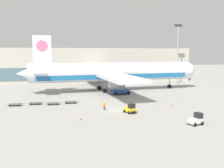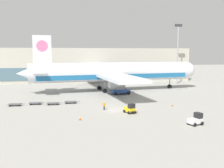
{
  "view_description": "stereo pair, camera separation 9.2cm",
  "coord_description": "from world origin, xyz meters",
  "px_view_note": "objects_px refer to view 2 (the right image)",
  "views": [
    {
      "loc": [
        -9.15,
        -50.67,
        11.7
      ],
      "look_at": [
        1.39,
        12.02,
        4.0
      ],
      "focal_mm": 40.0,
      "sensor_mm": 36.0,
      "label": 1
    },
    {
      "loc": [
        -9.06,
        -50.69,
        11.7
      ],
      "look_at": [
        1.39,
        12.02,
        4.0
      ],
      "focal_mm": 40.0,
      "sensor_mm": 36.0,
      "label": 2
    }
  ],
  "objects_px": {
    "baggage_dolly_third": "(53,103)",
    "ground_crew_near": "(104,105)",
    "baggage_tug_foreground": "(130,109)",
    "baggage_tug_mid": "(196,120)",
    "traffic_cone_near": "(80,118)",
    "light_mast": "(178,50)",
    "airplane_main": "(112,73)",
    "baggage_dolly_lead": "(15,104)",
    "baggage_dolly_trail": "(71,102)",
    "traffic_cone_far": "(172,105)",
    "baggage_dolly_second": "(35,103)",
    "scissor_lift_loader": "(120,87)"
  },
  "relations": [
    {
      "from": "baggage_dolly_second",
      "to": "ground_crew_near",
      "type": "bearing_deg",
      "value": -28.84
    },
    {
      "from": "airplane_main",
      "to": "traffic_cone_far",
      "type": "distance_m",
      "value": 27.42
    },
    {
      "from": "baggage_dolly_trail",
      "to": "traffic_cone_far",
      "type": "xyz_separation_m",
      "value": [
        22.62,
        -6.93,
        -0.08
      ]
    },
    {
      "from": "light_mast",
      "to": "baggage_tug_mid",
      "type": "xyz_separation_m",
      "value": [
        -20.95,
        -54.81,
        -12.5
      ]
    },
    {
      "from": "baggage_dolly_second",
      "to": "baggage_dolly_trail",
      "type": "relative_size",
      "value": 1.0
    },
    {
      "from": "baggage_dolly_lead",
      "to": "traffic_cone_far",
      "type": "bearing_deg",
      "value": -9.85
    },
    {
      "from": "baggage_dolly_lead",
      "to": "airplane_main",
      "type": "bearing_deg",
      "value": 36.7
    },
    {
      "from": "airplane_main",
      "to": "light_mast",
      "type": "bearing_deg",
      "value": 20.18
    },
    {
      "from": "baggage_tug_foreground",
      "to": "baggage_dolly_second",
      "type": "height_order",
      "value": "baggage_tug_foreground"
    },
    {
      "from": "baggage_tug_foreground",
      "to": "baggage_dolly_trail",
      "type": "height_order",
      "value": "baggage_tug_foreground"
    },
    {
      "from": "airplane_main",
      "to": "baggage_dolly_trail",
      "type": "height_order",
      "value": "airplane_main"
    },
    {
      "from": "baggage_dolly_lead",
      "to": "baggage_dolly_third",
      "type": "height_order",
      "value": "same"
    },
    {
      "from": "airplane_main",
      "to": "traffic_cone_near",
      "type": "distance_m",
      "value": 35.91
    },
    {
      "from": "baggage_tug_foreground",
      "to": "ground_crew_near",
      "type": "bearing_deg",
      "value": -148.92
    },
    {
      "from": "airplane_main",
      "to": "baggage_dolly_lead",
      "type": "relative_size",
      "value": 15.65
    },
    {
      "from": "traffic_cone_near",
      "to": "baggage_tug_mid",
      "type": "bearing_deg",
      "value": -18.36
    },
    {
      "from": "baggage_dolly_third",
      "to": "traffic_cone_near",
      "type": "bearing_deg",
      "value": -68.67
    },
    {
      "from": "traffic_cone_near",
      "to": "baggage_dolly_lead",
      "type": "bearing_deg",
      "value": 134.12
    },
    {
      "from": "scissor_lift_loader",
      "to": "traffic_cone_near",
      "type": "distance_m",
      "value": 29.72
    },
    {
      "from": "baggage_dolly_second",
      "to": "light_mast",
      "type": "bearing_deg",
      "value": 33.73
    },
    {
      "from": "baggage_dolly_trail",
      "to": "ground_crew_near",
      "type": "bearing_deg",
      "value": -50.13
    },
    {
      "from": "light_mast",
      "to": "ground_crew_near",
      "type": "height_order",
      "value": "light_mast"
    },
    {
      "from": "light_mast",
      "to": "baggage_tug_foreground",
      "type": "distance_m",
      "value": 55.46
    },
    {
      "from": "baggage_dolly_lead",
      "to": "baggage_dolly_trail",
      "type": "distance_m",
      "value": 12.47
    },
    {
      "from": "baggage_tug_foreground",
      "to": "baggage_dolly_lead",
      "type": "distance_m",
      "value": 26.51
    },
    {
      "from": "light_mast",
      "to": "scissor_lift_loader",
      "type": "distance_m",
      "value": 36.53
    },
    {
      "from": "baggage_tug_foreground",
      "to": "baggage_tug_mid",
      "type": "height_order",
      "value": "same"
    },
    {
      "from": "traffic_cone_far",
      "to": "ground_crew_near",
      "type": "bearing_deg",
      "value": -174.93
    },
    {
      "from": "airplane_main",
      "to": "scissor_lift_loader",
      "type": "relative_size",
      "value": 10.43
    },
    {
      "from": "scissor_lift_loader",
      "to": "baggage_dolly_third",
      "type": "height_order",
      "value": "scissor_lift_loader"
    },
    {
      "from": "baggage_dolly_lead",
      "to": "traffic_cone_far",
      "type": "height_order",
      "value": "traffic_cone_far"
    },
    {
      "from": "baggage_tug_foreground",
      "to": "ground_crew_near",
      "type": "relative_size",
      "value": 1.59
    },
    {
      "from": "baggage_tug_foreground",
      "to": "traffic_cone_near",
      "type": "relative_size",
      "value": 3.59
    },
    {
      "from": "light_mast",
      "to": "baggage_dolly_trail",
      "type": "height_order",
      "value": "light_mast"
    },
    {
      "from": "traffic_cone_far",
      "to": "light_mast",
      "type": "bearing_deg",
      "value": 64.79
    },
    {
      "from": "airplane_main",
      "to": "baggage_tug_mid",
      "type": "height_order",
      "value": "airplane_main"
    },
    {
      "from": "light_mast",
      "to": "baggage_dolly_lead",
      "type": "relative_size",
      "value": 6.24
    },
    {
      "from": "airplane_main",
      "to": "ground_crew_near",
      "type": "height_order",
      "value": "airplane_main"
    },
    {
      "from": "airplane_main",
      "to": "baggage_tug_mid",
      "type": "xyz_separation_m",
      "value": [
        7.45,
        -39.87,
        -4.96
      ]
    },
    {
      "from": "baggage_dolly_trail",
      "to": "baggage_dolly_second",
      "type": "bearing_deg",
      "value": -179.66
    },
    {
      "from": "baggage_dolly_lead",
      "to": "ground_crew_near",
      "type": "bearing_deg",
      "value": -21.03
    },
    {
      "from": "baggage_dolly_third",
      "to": "ground_crew_near",
      "type": "height_order",
      "value": "ground_crew_near"
    },
    {
      "from": "airplane_main",
      "to": "baggage_dolly_trail",
      "type": "distance_m",
      "value": 23.04
    },
    {
      "from": "baggage_tug_mid",
      "to": "baggage_dolly_third",
      "type": "xyz_separation_m",
      "value": [
        -24.54,
        20.78,
        -0.49
      ]
    },
    {
      "from": "baggage_tug_mid",
      "to": "ground_crew_near",
      "type": "height_order",
      "value": "baggage_tug_mid"
    },
    {
      "from": "scissor_lift_loader",
      "to": "traffic_cone_far",
      "type": "bearing_deg",
      "value": -73.4
    },
    {
      "from": "baggage_dolly_third",
      "to": "ground_crew_near",
      "type": "distance_m",
      "value": 13.26
    },
    {
      "from": "baggage_dolly_lead",
      "to": "baggage_dolly_trail",
      "type": "xyz_separation_m",
      "value": [
        12.44,
        0.89,
        0.0
      ]
    },
    {
      "from": "baggage_dolly_lead",
      "to": "baggage_dolly_third",
      "type": "xyz_separation_m",
      "value": [
        8.42,
        -0.02,
        0.0
      ]
    },
    {
      "from": "light_mast",
      "to": "baggage_dolly_third",
      "type": "height_order",
      "value": "light_mast"
    }
  ]
}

